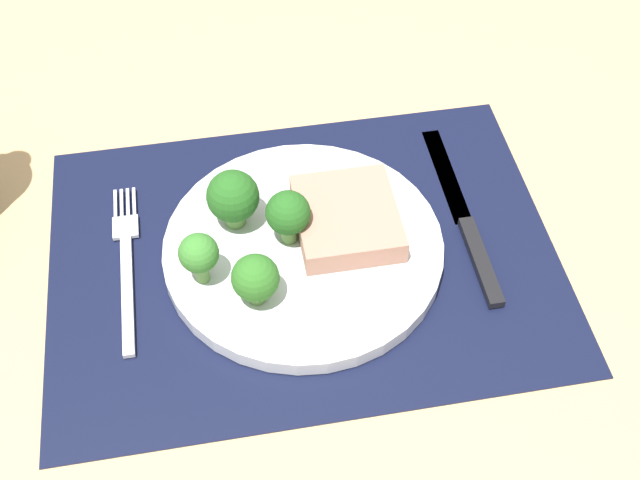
# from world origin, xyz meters

# --- Properties ---
(ground_plane) EXTENTS (1.40, 1.10, 0.03)m
(ground_plane) POSITION_xyz_m (0.00, 0.00, -0.01)
(ground_plane) COLOR tan
(placemat) EXTENTS (0.46, 0.34, 0.00)m
(placemat) POSITION_xyz_m (0.00, 0.00, 0.00)
(placemat) COLOR black
(placemat) RESTS_ON ground_plane
(plate) EXTENTS (0.26, 0.26, 0.02)m
(plate) POSITION_xyz_m (0.00, 0.00, 0.01)
(plate) COLOR silver
(plate) RESTS_ON placemat
(steak) EXTENTS (0.09, 0.10, 0.02)m
(steak) POSITION_xyz_m (0.04, 0.01, 0.03)
(steak) COLOR tan
(steak) RESTS_ON plate
(broccoli_center) EXTENTS (0.04, 0.04, 0.06)m
(broccoli_center) POSITION_xyz_m (-0.01, 0.01, 0.05)
(broccoli_center) COLOR #5B8942
(broccoli_center) RESTS_ON plate
(broccoli_near_steak) EXTENTS (0.04, 0.04, 0.05)m
(broccoli_near_steak) POSITION_xyz_m (-0.05, -0.05, 0.05)
(broccoli_near_steak) COLOR #5B8942
(broccoli_near_steak) RESTS_ON plate
(broccoli_front_edge) EXTENTS (0.05, 0.05, 0.06)m
(broccoli_front_edge) POSITION_xyz_m (-0.06, 0.04, 0.05)
(broccoli_front_edge) COLOR #5B8942
(broccoli_front_edge) RESTS_ON plate
(broccoli_back_left) EXTENTS (0.03, 0.03, 0.05)m
(broccoli_back_left) POSITION_xyz_m (-0.09, -0.02, 0.05)
(broccoli_back_left) COLOR #5B8942
(broccoli_back_left) RESTS_ON plate
(fork) EXTENTS (0.02, 0.19, 0.01)m
(fork) POSITION_xyz_m (-0.16, 0.01, 0.01)
(fork) COLOR silver
(fork) RESTS_ON placemat
(knife) EXTENTS (0.02, 0.23, 0.01)m
(knife) POSITION_xyz_m (0.16, 0.01, 0.01)
(knife) COLOR black
(knife) RESTS_ON placemat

